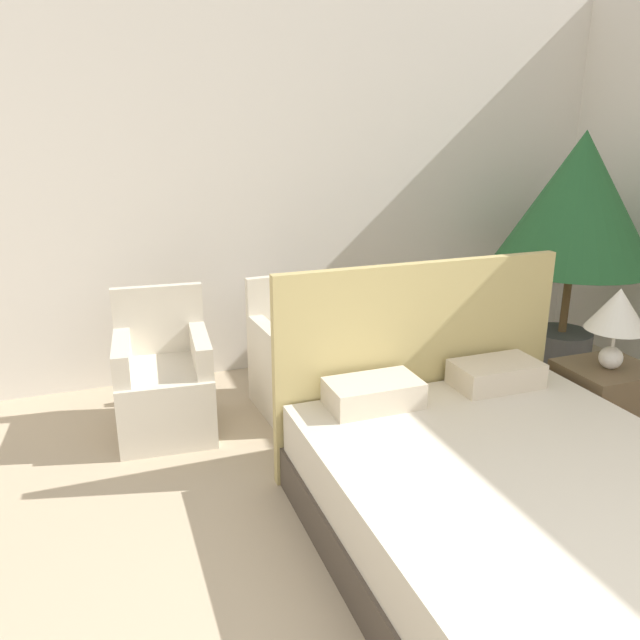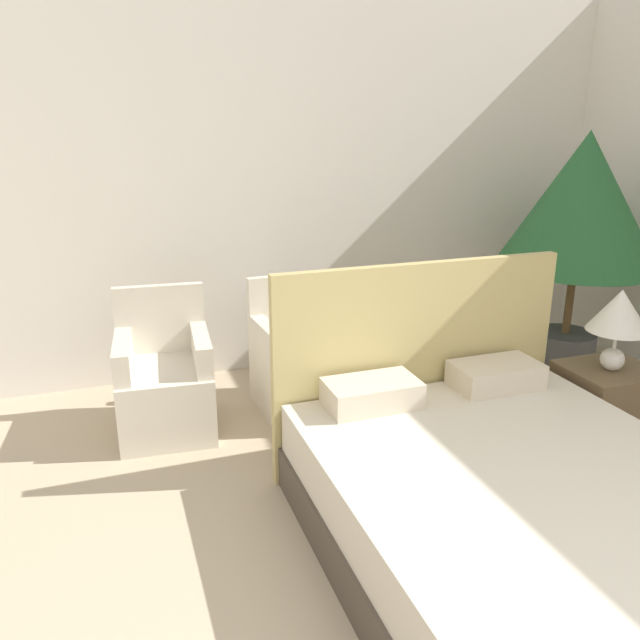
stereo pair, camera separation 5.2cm
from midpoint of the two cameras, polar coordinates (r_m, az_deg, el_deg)
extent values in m
cube|color=silver|center=(4.86, -3.72, 12.32)|extent=(10.00, 0.06, 2.90)
cube|color=#4C4238|center=(3.02, 18.98, -19.90)|extent=(1.68, 2.20, 0.23)
cube|color=beige|center=(2.88, 19.48, -16.04)|extent=(1.64, 2.15, 0.26)
cube|color=tan|center=(3.59, 8.56, -3.98)|extent=(1.71, 0.06, 1.18)
cube|color=beige|center=(3.28, 4.44, -6.69)|extent=(0.48, 0.28, 0.14)
cube|color=beige|center=(3.63, 15.39, -4.77)|extent=(0.48, 0.28, 0.14)
cube|color=beige|center=(4.12, -14.28, -7.08)|extent=(0.63, 0.69, 0.44)
cube|color=beige|center=(4.23, -14.87, 0.05)|extent=(0.58, 0.11, 0.46)
cube|color=beige|center=(4.00, -18.02, -3.23)|extent=(0.15, 0.59, 0.20)
cube|color=beige|center=(4.00, -11.22, -2.66)|extent=(0.15, 0.59, 0.20)
cube|color=beige|center=(4.28, -1.94, -5.50)|extent=(0.62, 0.68, 0.44)
cube|color=beige|center=(4.39, -3.43, 1.26)|extent=(0.58, 0.10, 0.46)
cube|color=beige|center=(4.09, -5.09, -1.93)|extent=(0.14, 0.59, 0.20)
cube|color=beige|center=(4.26, 0.99, -1.07)|extent=(0.14, 0.59, 0.20)
cylinder|color=#4C4C4C|center=(5.33, 20.80, -2.60)|extent=(0.47, 0.47, 0.32)
cylinder|color=brown|center=(5.20, 21.31, 1.79)|extent=(0.06, 0.06, 0.53)
cone|color=#235B2D|center=(5.06, 22.29, 10.12)|extent=(1.19, 1.19, 1.00)
cube|color=brown|center=(4.18, 24.11, -7.17)|extent=(0.51, 0.45, 0.52)
sphere|color=white|center=(4.03, 24.71, -3.14)|extent=(0.14, 0.14, 0.14)
cylinder|color=white|center=(3.99, 24.93, -1.52)|extent=(0.02, 0.02, 0.11)
cone|color=silver|center=(3.94, 25.26, 0.90)|extent=(0.35, 0.35, 0.25)
camera|label=1|loc=(0.03, -90.40, -0.13)|focal=35.00mm
camera|label=2|loc=(0.03, 89.60, 0.13)|focal=35.00mm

